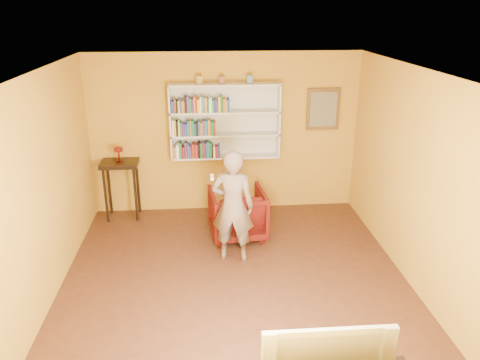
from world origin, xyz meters
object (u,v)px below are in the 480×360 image
object	(u,v)px
person	(233,206)
television	(325,352)
console_table	(120,171)
ruby_lustre	(118,151)
bookshelf	(225,121)
armchair	(237,213)

from	to	relation	value
person	television	size ratio (longest dim) A/B	1.57
console_table	ruby_lustre	size ratio (longest dim) A/B	3.86
ruby_lustre	person	world-z (taller)	person
console_table	television	size ratio (longest dim) A/B	0.96
person	television	xyz separation A→B (m)	(0.53, -2.95, 0.04)
console_table	television	xyz separation A→B (m)	(2.28, -4.50, 0.03)
bookshelf	console_table	bearing A→B (deg)	-174.77
console_table	armchair	xyz separation A→B (m)	(1.87, -0.86, -0.43)
ruby_lustre	person	bearing A→B (deg)	-41.41
bookshelf	console_table	world-z (taller)	bookshelf
console_table	ruby_lustre	xyz separation A→B (m)	(0.00, -0.00, 0.36)
bookshelf	console_table	size ratio (longest dim) A/B	1.82
ruby_lustre	person	xyz separation A→B (m)	(1.75, -1.55, -0.36)
armchair	person	xyz separation A→B (m)	(-0.12, -0.69, 0.43)
console_table	person	size ratio (longest dim) A/B	0.61
ruby_lustre	armchair	xyz separation A→B (m)	(1.87, -0.86, -0.79)
bookshelf	television	xyz separation A→B (m)	(0.54, -4.66, -0.75)
person	ruby_lustre	bearing A→B (deg)	-29.88
ruby_lustre	television	xyz separation A→B (m)	(2.28, -4.50, -0.32)
person	bookshelf	bearing A→B (deg)	-78.12
ruby_lustre	person	distance (m)	2.37
console_table	television	bearing A→B (deg)	-63.14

